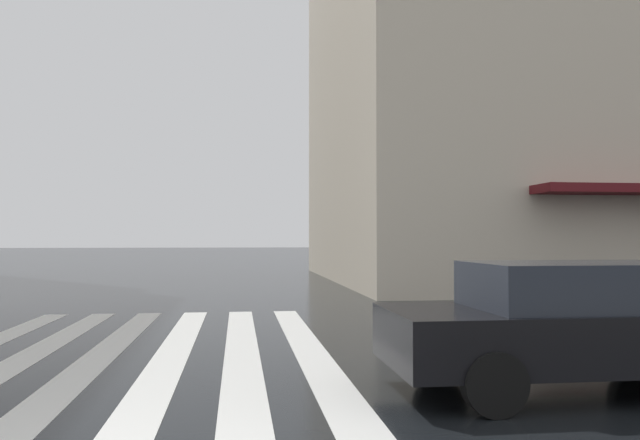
# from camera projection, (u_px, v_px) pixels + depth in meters

# --- Properties ---
(zebra_crossing) EXTENTS (13.00, 5.50, 0.01)m
(zebra_crossing) POSITION_uv_depth(u_px,v_px,m) (119.00, 375.00, 7.75)
(zebra_crossing) COLOR silver
(zebra_crossing) RESTS_ON ground_plane
(car_black) EXTENTS (1.85, 4.10, 1.41)m
(car_black) POSITION_uv_depth(u_px,v_px,m) (577.00, 322.00, 6.94)
(car_black) COLOR black
(car_black) RESTS_ON ground_plane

